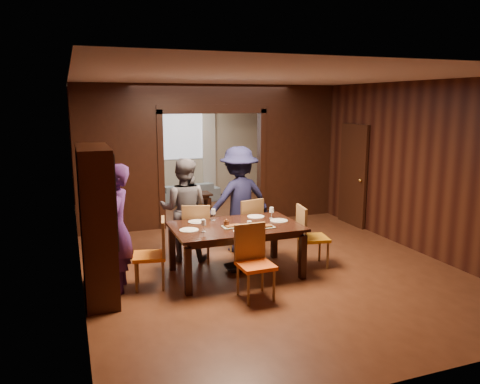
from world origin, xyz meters
name	(u,v)px	position (x,y,z in m)	size (l,w,h in m)	color
floor	(239,244)	(0.00, 0.00, 0.00)	(9.00, 9.00, 0.00)	#532A17
ceiling	(239,81)	(0.00, 0.00, 2.90)	(5.50, 9.00, 0.02)	silver
room_walls	(209,151)	(0.00, 1.89, 1.51)	(5.52, 9.01, 2.90)	black
person_purple	(116,228)	(-2.28, -1.38, 0.87)	(0.64, 0.42, 1.75)	#3F1E59
person_grey	(184,209)	(-1.12, -0.43, 0.83)	(0.81, 0.63, 1.67)	#55545B
person_navy	(239,200)	(-0.14, -0.34, 0.91)	(1.17, 0.67, 1.81)	#151736
sofa	(186,193)	(-0.05, 3.85, 0.25)	(1.70, 0.66, 0.50)	#87A0B1
serving_bowl	(235,220)	(-0.53, -1.26, 0.80)	(0.35, 0.35, 0.09)	black
dining_table	(236,250)	(-0.57, -1.39, 0.38)	(1.87, 1.16, 0.76)	black
coffee_table	(194,202)	(-0.07, 2.93, 0.20)	(0.80, 0.50, 0.40)	black
chair_left	(149,254)	(-1.86, -1.43, 0.48)	(0.44, 0.44, 0.97)	orange
chair_right	(313,236)	(0.69, -1.46, 0.48)	(0.44, 0.44, 0.97)	orange
chair_far_l	(197,232)	(-0.96, -0.62, 0.48)	(0.44, 0.44, 0.97)	orange
chair_far_r	(245,226)	(-0.08, -0.52, 0.48)	(0.44, 0.44, 0.97)	orange
chair_near	(256,263)	(-0.62, -2.30, 0.48)	(0.44, 0.44, 0.97)	orange
hutch	(97,223)	(-2.53, -1.50, 1.00)	(0.40, 1.20, 2.00)	black
door_right	(353,175)	(2.70, 0.50, 1.05)	(0.06, 0.90, 2.10)	black
window_far	(181,134)	(0.00, 4.44, 1.70)	(1.20, 0.03, 1.30)	silver
curtain_left	(153,153)	(-0.75, 4.40, 1.25)	(0.35, 0.06, 2.40)	white
curtain_right	(209,150)	(0.75, 4.40, 1.25)	(0.35, 0.06, 2.40)	white
plate_left	(189,230)	(-1.28, -1.42, 0.77)	(0.27, 0.27, 0.01)	white
plate_far_l	(197,222)	(-1.06, -1.01, 0.77)	(0.27, 0.27, 0.01)	silver
plate_far_r	(256,217)	(-0.10, -1.02, 0.77)	(0.27, 0.27, 0.01)	white
plate_right	(279,221)	(0.13, -1.39, 0.77)	(0.27, 0.27, 0.01)	silver
plate_near	(243,231)	(-0.59, -1.74, 0.77)	(0.27, 0.27, 0.01)	silver
platter_a	(233,226)	(-0.65, -1.48, 0.78)	(0.30, 0.20, 0.04)	gray
platter_b	(264,227)	(-0.23, -1.66, 0.78)	(0.30, 0.20, 0.04)	gray
wineglass_left	(203,226)	(-1.11, -1.57, 0.85)	(0.08, 0.08, 0.18)	white
wineglass_far	(213,215)	(-0.79, -1.00, 0.85)	(0.08, 0.08, 0.18)	silver
wineglass_right	(272,213)	(0.09, -1.20, 0.85)	(0.08, 0.08, 0.18)	silver
tumbler	(249,226)	(-0.49, -1.73, 0.83)	(0.07, 0.07, 0.14)	white
condiment_jar	(226,223)	(-0.73, -1.43, 0.82)	(0.08, 0.08, 0.11)	#4D2712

